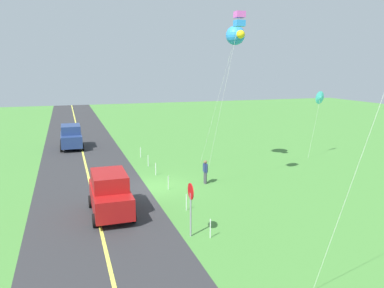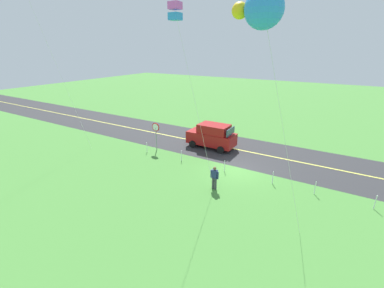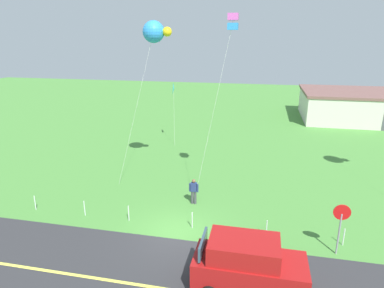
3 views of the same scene
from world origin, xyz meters
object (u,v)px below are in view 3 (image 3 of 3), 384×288
object	(u,v)px
person_adult_near	(194,191)
stop_sign	(341,220)
kite_yellow_high	(174,89)
warehouse_distant	(381,106)
kite_red_low	(233,22)
kite_blue_mid	(155,32)
car_suv_foreground	(248,264)

from	to	relation	value
person_adult_near	stop_sign	bearing A→B (deg)	127.06
kite_yellow_high	warehouse_distant	size ratio (longest dim) A/B	0.31
person_adult_near	kite_red_low	bearing A→B (deg)	-171.80
warehouse_distant	kite_blue_mid	bearing A→B (deg)	-133.53
car_suv_foreground	kite_blue_mid	distance (m)	15.16
car_suv_foreground	kite_red_low	size ratio (longest dim) A/B	0.40
warehouse_distant	kite_yellow_high	bearing A→B (deg)	-148.48
stop_sign	kite_blue_mid	bearing A→B (deg)	147.06
person_adult_near	kite_blue_mid	distance (m)	10.35
kite_blue_mid	warehouse_distant	bearing A→B (deg)	46.47
person_adult_near	warehouse_distant	world-z (taller)	warehouse_distant
person_adult_near	kite_blue_mid	world-z (taller)	kite_blue_mid
person_adult_near	kite_red_low	world-z (taller)	kite_red_low
kite_blue_mid	kite_yellow_high	bearing A→B (deg)	97.46
kite_red_low	kite_blue_mid	world-z (taller)	kite_red_low
car_suv_foreground	kite_red_low	world-z (taller)	kite_red_low
stop_sign	kite_yellow_high	distance (m)	19.92
warehouse_distant	person_adult_near	bearing A→B (deg)	-124.61
kite_yellow_high	kite_blue_mid	bearing A→B (deg)	-82.54
kite_red_low	kite_blue_mid	size ratio (longest dim) A/B	1.02
stop_sign	kite_yellow_high	size ratio (longest dim) A/B	0.45
car_suv_foreground	warehouse_distant	distance (m)	35.29
person_adult_near	kite_yellow_high	world-z (taller)	kite_yellow_high
person_adult_near	kite_red_low	xyz separation A→B (m)	(1.87, 1.37, 9.59)
car_suv_foreground	kite_blue_mid	size ratio (longest dim) A/B	0.41
kite_blue_mid	kite_yellow_high	world-z (taller)	kite_blue_mid
car_suv_foreground	kite_red_low	bearing A→B (deg)	101.80
car_suv_foreground	kite_yellow_high	size ratio (longest dim) A/B	0.77
stop_sign	person_adult_near	bearing A→B (deg)	155.14
car_suv_foreground	person_adult_near	xyz separation A→B (m)	(-3.55, 6.68, -0.29)
kite_red_low	kite_yellow_high	xyz separation A→B (m)	(-6.29, 10.71, -5.30)
car_suv_foreground	person_adult_near	bearing A→B (deg)	118.01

